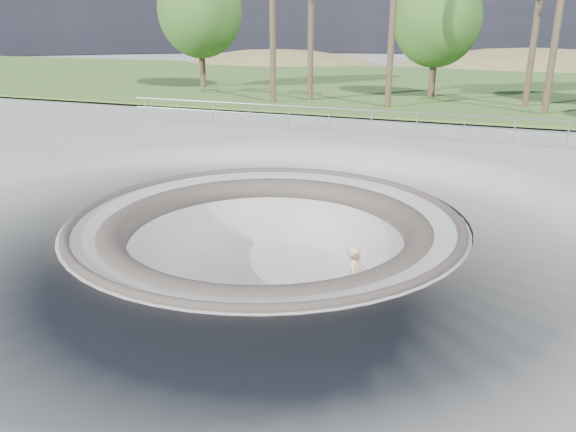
# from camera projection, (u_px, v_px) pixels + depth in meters

# --- Properties ---
(ground) EXTENTS (180.00, 180.00, 0.00)m
(ground) POSITION_uv_depth(u_px,v_px,m) (266.00, 217.00, 14.77)
(ground) COLOR gray
(ground) RESTS_ON ground
(skate_bowl) EXTENTS (14.00, 14.00, 4.10)m
(skate_bowl) POSITION_uv_depth(u_px,v_px,m) (267.00, 280.00, 15.36)
(skate_bowl) COLOR gray
(skate_bowl) RESTS_ON ground
(grass_strip) EXTENTS (180.00, 36.00, 0.12)m
(grass_strip) POSITION_uv_depth(u_px,v_px,m) (434.00, 84.00, 44.69)
(grass_strip) COLOR #3E5A24
(grass_strip) RESTS_ON ground
(distant_hills) EXTENTS (103.20, 45.00, 28.60)m
(distant_hills) POSITION_uv_depth(u_px,v_px,m) (487.00, 129.00, 66.20)
(distant_hills) COLOR brown
(distant_hills) RESTS_ON ground
(safety_railing) EXTENTS (25.00, 0.06, 1.03)m
(safety_railing) POSITION_uv_depth(u_px,v_px,m) (372.00, 121.00, 25.13)
(safety_railing) COLOR #96989E
(safety_railing) RESTS_ON ground
(skateboard) EXTENTS (0.91, 0.44, 0.09)m
(skateboard) POSITION_uv_depth(u_px,v_px,m) (354.00, 314.00, 13.56)
(skateboard) COLOR olive
(skateboard) RESTS_ON ground
(skater) EXTENTS (0.43, 0.65, 1.77)m
(skater) POSITION_uv_depth(u_px,v_px,m) (355.00, 281.00, 13.27)
(skater) COLOR tan
(skater) RESTS_ON skateboard
(bushy_tree_left) EXTENTS (6.24, 5.67, 9.00)m
(bushy_tree_left) POSITION_uv_depth(u_px,v_px,m) (200.00, 10.00, 40.53)
(bushy_tree_left) COLOR brown
(bushy_tree_left) RESTS_ON ground
(bushy_tree_mid) EXTENTS (5.52, 5.02, 7.97)m
(bushy_tree_mid) POSITION_uv_depth(u_px,v_px,m) (437.00, 19.00, 35.33)
(bushy_tree_mid) COLOR brown
(bushy_tree_mid) RESTS_ON ground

